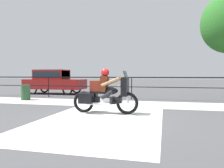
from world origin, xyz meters
name	(u,v)px	position (x,y,z in m)	size (l,w,h in m)	color
ground_plane	(106,118)	(0.00, 0.00, 0.00)	(120.00, 120.00, 0.00)	#424244
sidewalk_band	(125,104)	(0.00, 3.40, 0.01)	(44.00, 2.40, 0.01)	#B7B2A8
crosswalk_band	(102,119)	(-0.08, -0.20, 0.00)	(3.59, 6.00, 0.01)	silver
fence_railing	(132,82)	(0.00, 5.44, 0.97)	(36.00, 0.05, 1.24)	black
motorcycle	(105,93)	(-0.26, 0.76, 0.71)	(2.35, 0.76, 1.58)	black
parked_car	(54,80)	(-5.87, 7.49, 0.97)	(4.20, 1.69, 1.71)	maroon
trash_bin	(26,92)	(-5.46, 3.68, 0.41)	(0.49, 0.49, 0.81)	#284C2D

